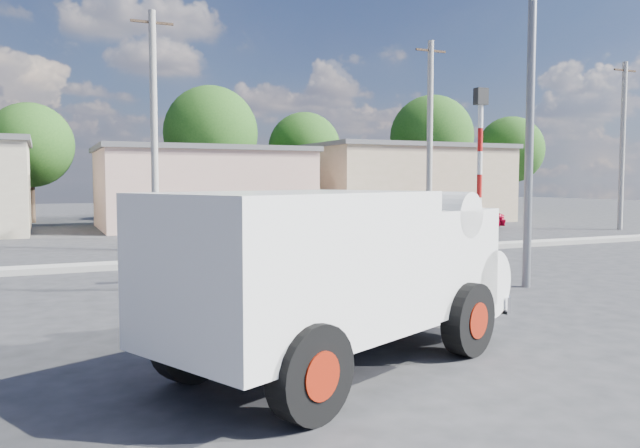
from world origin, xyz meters
name	(u,v)px	position (x,y,z in m)	size (l,w,h in m)	color
ground_plane	(386,314)	(0.00, 0.00, 0.00)	(120.00, 120.00, 0.00)	#29292B
median	(248,258)	(0.00, 8.00, 0.08)	(40.00, 0.80, 0.16)	#99968E
truck	(349,269)	(-1.96, -2.42, 1.24)	(5.74, 4.00, 2.24)	black
bicycle	(324,274)	(-0.29, 2.03, 0.47)	(0.62, 1.79, 0.94)	black
cyclist	(324,258)	(-0.29, 2.03, 0.78)	(0.57, 0.38, 1.57)	silver
car_cream	(330,216)	(6.69, 16.69, 0.72)	(1.52, 4.34, 1.43)	beige
car_red	(463,214)	(13.56, 15.78, 0.70)	(1.66, 4.13, 1.41)	#A8031E
traffic_pole	(480,170)	(3.20, 1.50, 2.59)	(0.28, 0.18, 4.36)	red
streetlight	(525,61)	(4.14, 1.20, 4.96)	(2.34, 0.22, 9.00)	slate
building_row	(185,185)	(1.10, 22.00, 2.13)	(37.80, 7.30, 4.44)	#BEAB8F
tree_row	(262,140)	(7.45, 28.53, 4.96)	(51.24, 7.43, 8.42)	#38281E
utility_poles	(299,134)	(3.25, 12.00, 4.07)	(35.40, 0.24, 8.00)	#99968E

